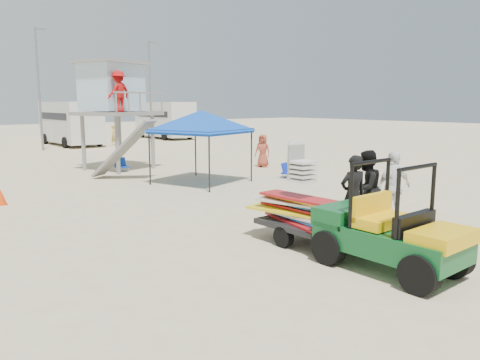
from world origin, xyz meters
TOP-DOWN VIEW (x-y plane):
  - ground at (0.00, 0.00)m, footprint 140.00×140.00m
  - utility_cart at (0.97, -0.87)m, footprint 1.41×2.68m
  - surf_trailer at (0.98, 1.47)m, footprint 1.24×2.26m
  - man_left at (2.50, 1.17)m, footprint 0.80×0.64m
  - man_mid at (3.35, 1.42)m, footprint 1.01×0.82m
  - man_right at (4.20, 1.17)m, footprint 1.19×0.69m
  - lifeguard_tower at (2.95, 15.38)m, footprint 3.91×3.91m
  - canopy_blue at (3.88, 9.53)m, footprint 3.80×3.80m
  - cone_near at (-3.29, 10.13)m, footprint 0.34×0.34m
  - beach_chair_b at (7.42, 8.34)m, footprint 0.70×0.77m
  - beach_chair_c at (2.79, 14.55)m, footprint 0.55×0.59m
  - rv_mid_right at (6.00, 29.99)m, footprint 2.64×7.00m
  - rv_far_right at (15.00, 31.49)m, footprint 2.64×6.60m
  - light_pole_left at (3.00, 27.00)m, footprint 0.14×0.14m
  - light_pole_right at (12.00, 28.50)m, footprint 0.14×0.14m

SIDE VIEW (x-z plane):
  - ground at x=0.00m, z-range 0.00..0.00m
  - cone_near at x=-3.29m, z-range 0.00..0.50m
  - beach_chair_b at x=7.42m, z-range -0.01..0.63m
  - beach_chair_c at x=2.79m, z-range -0.01..0.63m
  - surf_trailer at x=0.98m, z-range -0.19..1.87m
  - utility_cart at x=0.97m, z-range -0.07..1.95m
  - man_right at x=4.20m, z-range 0.00..1.91m
  - man_left at x=2.50m, z-range 0.00..1.92m
  - man_mid at x=3.35m, z-range 0.00..1.97m
  - rv_far_right at x=15.00m, z-range 0.17..3.42m
  - rv_mid_right at x=6.00m, z-range 0.17..3.42m
  - canopy_blue at x=3.88m, z-range 1.09..4.35m
  - lifeguard_tower at x=2.95m, z-range 1.21..6.16m
  - light_pole_left at x=3.00m, z-range 0.00..8.00m
  - light_pole_right at x=12.00m, z-range 0.00..8.00m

